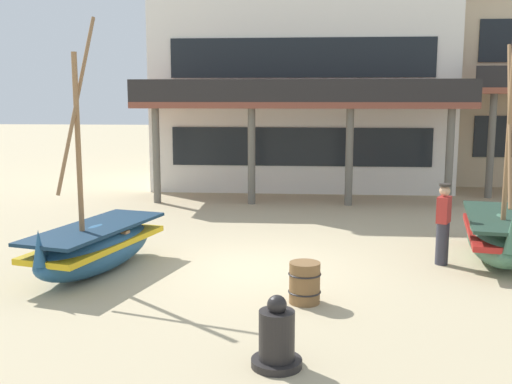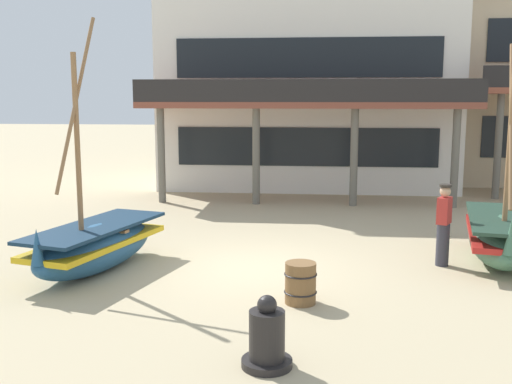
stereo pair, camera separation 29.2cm
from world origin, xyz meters
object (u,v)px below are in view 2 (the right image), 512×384
Objects in this scene: fisherman_by_hull at (444,226)px; harbor_building_main at (309,63)px; fishing_boat_centre_large at (95,245)px; capstan_winch at (267,339)px; wooden_barrel at (300,283)px; fishing_boat_near_left at (501,236)px.

harbor_building_main reaches higher than fisherman_by_hull.
fishing_boat_centre_large is at bearing -107.05° from harbor_building_main.
fisherman_by_hull is 1.77× the size of capstan_winch.
wooden_barrel is (0.36, 2.44, -0.02)m from capstan_winch.
fishing_boat_centre_large is at bearing -171.09° from fisherman_by_hull.
wooden_barrel is 0.06× the size of harbor_building_main.
fishing_boat_centre_large is 7.03× the size of wooden_barrel.
fishing_boat_near_left is 6.65× the size of wooden_barrel.
harbor_building_main is at bearing 104.17° from fisherman_by_hull.
fisherman_by_hull is at bearing 42.27° from wooden_barrel.
fishing_boat_centre_large is at bearing -169.67° from fishing_boat_near_left.
fishing_boat_centre_large is 5.43m from capstan_winch.
fishing_boat_near_left is at bearing 10.33° from fishing_boat_centre_large.
fishing_boat_centre_large is at bearing 133.67° from capstan_winch.
fishing_boat_near_left is 4.88× the size of capstan_winch.
harbor_building_main is at bearing 110.45° from fishing_boat_near_left.
fishing_boat_centre_large is 2.92× the size of fisherman_by_hull.
wooden_barrel is (4.10, -1.48, -0.18)m from fishing_boat_centre_large.
fishing_boat_near_left is 1.36m from fisherman_by_hull.
fisherman_by_hull is 2.41× the size of wooden_barrel.
fishing_boat_centre_large is at bearing 160.14° from wooden_barrel.
fishing_boat_near_left is 8.34m from fishing_boat_centre_large.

